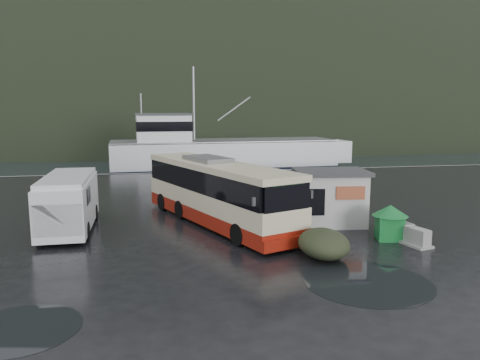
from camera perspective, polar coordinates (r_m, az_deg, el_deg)
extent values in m
plane|color=black|center=(20.50, -4.16, -6.66)|extent=(160.00, 160.00, 0.00)
cube|color=black|center=(129.77, -9.61, 6.29)|extent=(300.00, 180.00, 0.02)
cube|color=#999993|center=(40.07, -7.35, 0.92)|extent=(160.00, 0.60, 1.50)
ellipsoid|color=black|center=(269.97, -8.00, 7.58)|extent=(780.00, 540.00, 570.00)
cylinder|color=black|center=(15.64, 15.31, -11.94)|extent=(4.04, 4.04, 0.01)
cylinder|color=black|center=(13.39, -25.23, -16.12)|extent=(2.98, 2.98, 0.01)
cylinder|color=black|center=(24.17, 11.00, -4.39)|extent=(3.32, 3.32, 0.01)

